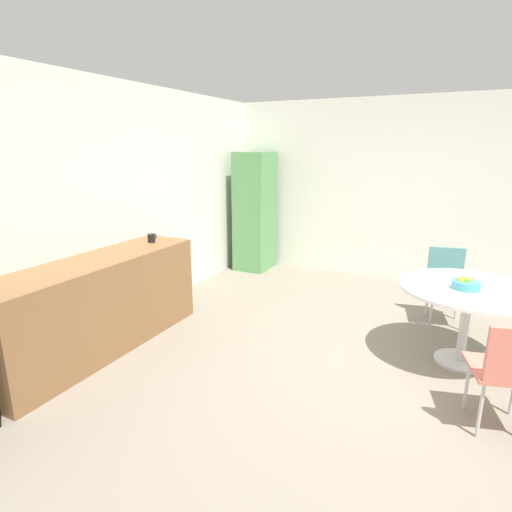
{
  "coord_description": "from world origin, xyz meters",
  "views": [
    {
      "loc": [
        -3.26,
        -0.35,
        1.92
      ],
      "look_at": [
        0.01,
        1.27,
        0.95
      ],
      "focal_mm": 29.0,
      "sensor_mm": 36.0,
      "label": 1
    }
  ],
  "objects_px": {
    "chair_teal": "(446,276)",
    "fruit_bowl": "(466,284)",
    "locker_cabinet": "(255,212)",
    "chair_coral": "(510,366)",
    "round_table": "(468,300)",
    "mug_white": "(152,238)"
  },
  "relations": [
    {
      "from": "chair_teal",
      "to": "fruit_bowl",
      "type": "xyz_separation_m",
      "value": [
        -1.04,
        -0.17,
        0.25
      ]
    },
    {
      "from": "round_table",
      "to": "fruit_bowl",
      "type": "bearing_deg",
      "value": 150.78
    },
    {
      "from": "chair_teal",
      "to": "mug_white",
      "type": "height_order",
      "value": "mug_white"
    },
    {
      "from": "mug_white",
      "to": "round_table",
      "type": "bearing_deg",
      "value": -82.22
    },
    {
      "from": "round_table",
      "to": "mug_white",
      "type": "relative_size",
      "value": 9.05
    },
    {
      "from": "locker_cabinet",
      "to": "chair_teal",
      "type": "height_order",
      "value": "locker_cabinet"
    },
    {
      "from": "locker_cabinet",
      "to": "round_table",
      "type": "relative_size",
      "value": 1.58
    },
    {
      "from": "locker_cabinet",
      "to": "fruit_bowl",
      "type": "height_order",
      "value": "locker_cabinet"
    },
    {
      "from": "chair_teal",
      "to": "mug_white",
      "type": "relative_size",
      "value": 6.43
    },
    {
      "from": "locker_cabinet",
      "to": "chair_coral",
      "type": "distance_m",
      "value": 4.41
    },
    {
      "from": "fruit_bowl",
      "to": "mug_white",
      "type": "relative_size",
      "value": 1.82
    },
    {
      "from": "mug_white",
      "to": "chair_coral",
      "type": "bearing_deg",
      "value": -98.96
    },
    {
      "from": "chair_teal",
      "to": "fruit_bowl",
      "type": "distance_m",
      "value": 1.09
    },
    {
      "from": "chair_teal",
      "to": "chair_coral",
      "type": "relative_size",
      "value": 1.0
    },
    {
      "from": "locker_cabinet",
      "to": "mug_white",
      "type": "distance_m",
      "value": 2.35
    },
    {
      "from": "fruit_bowl",
      "to": "chair_teal",
      "type": "bearing_deg",
      "value": 9.21
    },
    {
      "from": "chair_teal",
      "to": "fruit_bowl",
      "type": "height_order",
      "value": "fruit_bowl"
    },
    {
      "from": "round_table",
      "to": "mug_white",
      "type": "height_order",
      "value": "mug_white"
    },
    {
      "from": "round_table",
      "to": "chair_coral",
      "type": "height_order",
      "value": "chair_coral"
    },
    {
      "from": "chair_teal",
      "to": "mug_white",
      "type": "bearing_deg",
      "value": 115.59
    },
    {
      "from": "mug_white",
      "to": "fruit_bowl",
      "type": "bearing_deg",
      "value": -83.29
    },
    {
      "from": "round_table",
      "to": "chair_teal",
      "type": "distance_m",
      "value": 1.01
    }
  ]
}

